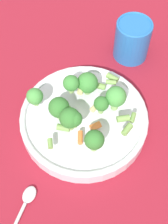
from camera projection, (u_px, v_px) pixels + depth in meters
name	position (u px, v px, depth m)	size (l,w,h in m)	color
ground_plane	(84.00, 124.00, 0.71)	(3.00, 3.00, 0.00)	maroon
bowl	(84.00, 119.00, 0.70)	(0.28, 0.28, 0.04)	silver
pasta_salad	(82.00, 104.00, 0.65)	(0.23, 0.21, 0.07)	#8CB766
cup	(132.00, 39.00, 0.78)	(0.09, 0.09, 0.10)	#2366B2
spoon	(20.00, 215.00, 0.60)	(0.06, 0.19, 0.01)	silver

